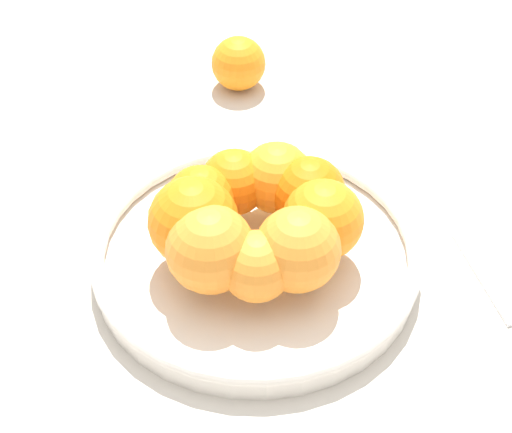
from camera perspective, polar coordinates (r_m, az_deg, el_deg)
The scene contains 4 objects.
ground_plane at distance 0.83m, azimuth -0.00°, elevation -3.48°, with size 4.00×4.00×0.00m, color beige.
fruit_bowl at distance 0.82m, azimuth -0.00°, elevation -2.69°, with size 0.31×0.31×0.03m.
orange_pile at distance 0.78m, azimuth -0.16°, elevation -0.17°, with size 0.19×0.19×0.08m.
stray_orange at distance 1.05m, azimuth -1.17°, elevation 10.17°, with size 0.07×0.07×0.07m, color orange.
Camera 1 is at (-0.54, -0.19, 0.60)m, focal length 60.00 mm.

